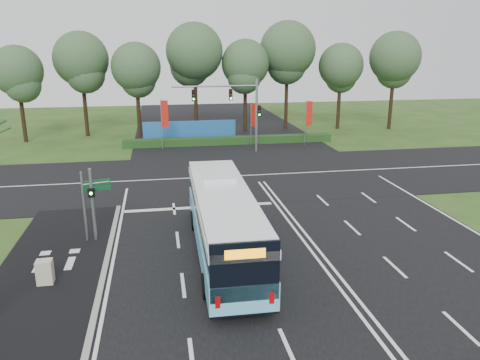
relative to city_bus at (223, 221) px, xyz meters
The scene contains 16 objects.
ground 5.27m from the city_bus, 26.55° to the left, with size 120.00×120.00×0.00m, color #264818.
road_main 5.27m from the city_bus, 26.55° to the left, with size 20.00×120.00×0.04m, color black.
road_cross 14.99m from the city_bus, 72.71° to the left, with size 120.00×14.00×0.05m, color black.
bike_path 8.31m from the city_bus, behind, with size 5.00×18.00×0.06m, color black.
kerb_strip 6.00m from the city_bus, behind, with size 0.25×18.00×0.12m, color gray.
city_bus is the anchor object (origin of this frame).
pedestrian_signal 7.12m from the city_bus, 155.92° to the left, with size 0.37×0.44×4.00m.
street_sign 7.29m from the city_bus, 155.46° to the left, with size 1.45×0.49×3.85m.
utility_cabinet 8.32m from the city_bus, 168.86° to the right, with size 0.68×0.56×1.13m, color beige.
banner_flag_left 25.43m from the city_bus, 95.29° to the left, with size 0.73×0.21×5.01m.
banner_flag_mid 26.67m from the city_bus, 75.44° to the left, with size 0.61×0.32×4.46m.
banner_flag_right 27.54m from the city_bus, 63.59° to the left, with size 0.70×0.08×4.71m.
traffic_light_gantry 23.35m from the city_bus, 78.47° to the left, with size 8.41×0.28×7.00m.
hedge 27.11m from the city_bus, 80.60° to the left, with size 22.00×1.20×0.80m, color #193914.
blue_hoarding 29.22m from the city_bus, 89.17° to the left, with size 10.00×0.30×2.20m, color #1D5DA1.
eucalyptus_row 34.94m from the city_bus, 81.27° to the left, with size 48.28×9.22×12.96m.
Camera 1 is at (-7.32, -23.39, 10.06)m, focal length 35.00 mm.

